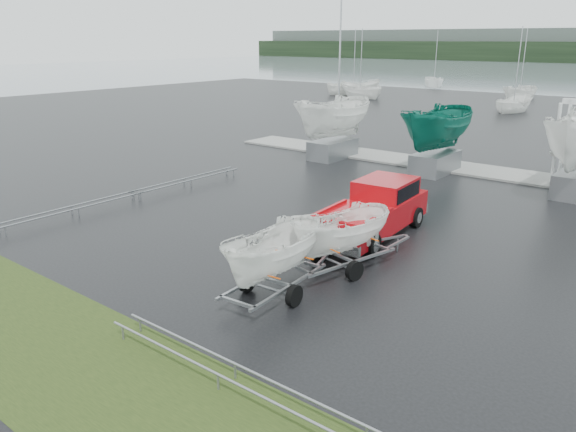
% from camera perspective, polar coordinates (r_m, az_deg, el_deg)
% --- Properties ---
extents(ground_plane, '(120.00, 120.00, 0.00)m').
position_cam_1_polar(ground_plane, '(21.17, 4.15, -1.34)').
color(ground_plane, black).
rests_on(ground_plane, ground).
extents(grass_verge, '(40.00, 40.00, 0.00)m').
position_cam_1_polar(grass_verge, '(14.31, -22.43, -12.46)').
color(grass_verge, black).
rests_on(grass_verge, ground).
extents(dock, '(30.00, 3.00, 0.12)m').
position_cam_1_polar(dock, '(32.36, 17.39, 4.65)').
color(dock, gray).
rests_on(dock, ground).
extents(pickup_truck, '(2.46, 5.89, 1.92)m').
position_cam_1_polar(pickup_truck, '(20.60, 8.99, 0.87)').
color(pickup_truck, '#A0080F').
rests_on(pickup_truck, ground).
extents(trailer_hitched, '(1.82, 3.68, 4.45)m').
position_cam_1_polar(trailer_hitched, '(14.90, -1.48, 0.31)').
color(trailer_hitched, gray).
rests_on(trailer_hitched, ground).
extents(trailer_parked, '(1.98, 3.78, 4.30)m').
position_cam_1_polar(trailer_parked, '(16.75, 5.58, 1.92)').
color(trailer_parked, gray).
rests_on(trailer_parked, ground).
extents(keelboat_0, '(2.52, 3.20, 10.69)m').
position_cam_1_polar(keelboat_0, '(33.37, 4.71, 12.64)').
color(keelboat_0, gray).
rests_on(keelboat_0, ground).
extents(keelboat_1, '(2.43, 3.20, 7.57)m').
position_cam_1_polar(keelboat_1, '(30.45, 15.21, 11.36)').
color(keelboat_1, gray).
rests_on(keelboat_1, ground).
extents(mast_rack_0, '(0.56, 6.50, 0.06)m').
position_cam_1_polar(mast_rack_0, '(27.60, -10.21, 3.68)').
color(mast_rack_0, gray).
rests_on(mast_rack_0, ground).
extents(mast_rack_1, '(0.56, 6.50, 0.06)m').
position_cam_1_polar(mast_rack_1, '(24.22, -20.86, 0.84)').
color(mast_rack_1, gray).
rests_on(mast_rack_1, ground).
extents(mast_rack_2, '(7.00, 0.56, 0.06)m').
position_cam_1_polar(mast_rack_2, '(12.04, -6.27, -15.20)').
color(mast_rack_2, gray).
rests_on(mast_rack_2, ground).
extents(moored_boat_0, '(3.57, 3.54, 11.58)m').
position_cam_1_polar(moored_boat_0, '(70.62, 7.31, 11.88)').
color(moored_boat_0, white).
rests_on(moored_boat_0, ground).
extents(moored_boat_1, '(2.55, 2.61, 11.26)m').
position_cam_1_polar(moored_boat_1, '(60.51, 21.86, 9.85)').
color(moored_boat_1, white).
rests_on(moored_boat_1, ground).
extents(moored_boat_4, '(3.27, 3.29, 11.08)m').
position_cam_1_polar(moored_boat_4, '(88.29, 14.59, 12.59)').
color(moored_boat_4, white).
rests_on(moored_boat_4, ground).
extents(moored_boat_6, '(3.91, 3.92, 11.69)m').
position_cam_1_polar(moored_boat_6, '(74.37, 6.65, 12.18)').
color(moored_boat_6, white).
rests_on(moored_boat_6, ground).
extents(moored_boat_7, '(2.85, 2.91, 11.36)m').
position_cam_1_polar(moored_boat_7, '(73.45, 22.43, 10.94)').
color(moored_boat_7, white).
rests_on(moored_boat_7, ground).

